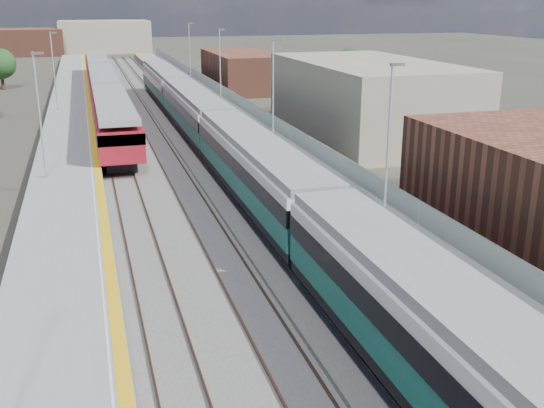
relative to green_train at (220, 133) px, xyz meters
name	(u,v)px	position (x,y,z in m)	size (l,w,h in m)	color
ground	(176,134)	(-1.50, 11.96, -2.32)	(320.00, 320.00, 0.00)	#47443A
ballast_bed	(148,130)	(-3.75, 14.46, -2.29)	(10.50, 155.00, 0.06)	#565451
tracks	(153,126)	(-3.15, 16.13, -2.21)	(8.96, 160.00, 0.17)	#4C3323
platform_right	(228,120)	(3.78, 14.45, -1.79)	(4.70, 155.00, 8.52)	slate
platform_left	(70,129)	(-10.55, 14.45, -1.80)	(4.30, 155.00, 8.52)	slate
buildings	(23,4)	(-19.62, 100.55, 8.38)	(72.00, 185.50, 40.00)	brown
green_train	(220,133)	(0.00, 0.00, 0.00)	(2.99, 83.29, 3.30)	black
red_train	(103,87)	(-7.00, 28.50, -0.03)	(3.07, 62.24, 3.88)	black
tree_c	(0,64)	(-19.36, 48.06, 1.07)	(3.98, 3.98, 5.40)	#382619
tree_d	(349,66)	(22.98, 31.01, 1.26)	(4.20, 4.20, 5.70)	#382619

